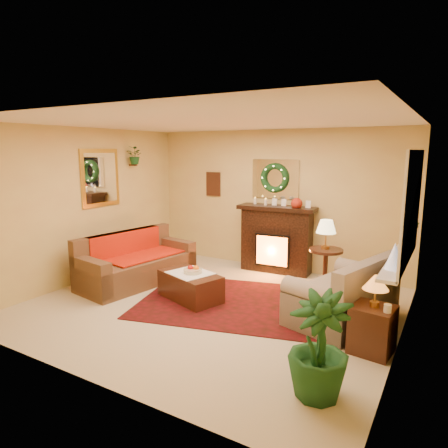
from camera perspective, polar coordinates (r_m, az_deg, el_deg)
The scene contains 31 objects.
floor at distance 5.93m, azimuth -1.74°, elevation -11.54°, with size 5.00×5.00×0.00m, color beige.
ceiling at distance 5.51m, azimuth -1.90°, elevation 14.40°, with size 5.00×5.00×0.00m, color white.
wall_back at distance 7.56m, azimuth 7.30°, elevation 3.38°, with size 5.00×5.00×0.00m, color #EFD88C.
wall_front at distance 3.90m, azimuth -19.71°, elevation -3.83°, with size 5.00×5.00×0.00m, color #EFD88C.
wall_left at distance 7.21m, azimuth -18.92°, elevation 2.56°, with size 4.50×4.50×0.00m, color #EFD88C.
wall_right at distance 4.76m, azimuth 24.59°, elevation -1.64°, with size 4.50×4.50×0.00m, color #EFD88C.
area_rug at distance 6.03m, azimuth 1.14°, elevation -11.08°, with size 2.66×1.99×0.01m, color #3C0A05.
sofa at distance 6.91m, azimuth -12.29°, elevation -4.80°, with size 0.87×1.97×0.85m, color brown.
red_throw at distance 7.08m, azimuth -11.65°, elevation -4.21°, with size 0.88×1.43×0.02m, color red.
fireplace at distance 7.44m, azimuth 7.54°, elevation -2.60°, with size 1.27×0.40×1.16m, color #342519.
poinsettia at distance 7.15m, azimuth 10.34°, elevation 2.90°, with size 0.20×0.20×0.20m, color #A82513.
mantel_candle_a at distance 7.52m, azimuth 4.47°, elevation 3.09°, with size 0.05×0.05×0.16m, color white.
mantel_candle_b at distance 7.38m, azimuth 5.98°, elevation 2.93°, with size 0.05×0.05×0.16m, color silver.
mantel_mirror at distance 7.50m, azimuth 7.31°, elevation 6.40°, with size 0.92×0.02×0.72m, color white.
wreath at distance 7.46m, azimuth 7.19°, elevation 6.53°, with size 0.55×0.55×0.11m, color #194719.
wall_art at distance 8.13m, azimuth -1.54°, elevation 5.73°, with size 0.32×0.03×0.48m, color #381E11.
gold_mirror at distance 7.35m, azimuth -17.26°, elevation 6.32°, with size 0.03×0.84×1.00m, color gold.
hanging_plant at distance 7.77m, azimuth -12.53°, elevation 8.37°, with size 0.33×0.28×0.36m, color #194719.
loveseat at distance 5.55m, azimuth 16.58°, elevation -8.92°, with size 0.88×1.52×0.88m, color #8F805E.
window_frame at distance 5.27m, azimuth 25.27°, elevation 2.14°, with size 0.03×1.86×1.36m, color white.
window_glass at distance 5.27m, azimuth 25.10°, elevation 2.16°, with size 0.02×1.70×1.22m, color black.
window_sill at distance 5.41m, azimuth 23.60°, elevation -4.90°, with size 0.22×1.86×0.04m, color white.
mini_tree at distance 4.92m, azimuth 23.17°, elevation -4.28°, with size 0.21×0.21×0.31m, color white.
sill_plant at distance 6.07m, azimuth 24.95°, elevation -1.31°, with size 0.29×0.24×0.54m, color #21491B.
side_table_round at distance 6.60m, azimuth 14.23°, elevation -6.56°, with size 0.53×0.53×0.69m, color black.
lamp_cream at distance 6.47m, azimuth 14.33°, elevation -1.82°, with size 0.31×0.31×0.47m, color #FFF0A4.
end_table_square at distance 4.86m, azimuth 20.43°, elevation -13.88°, with size 0.43×0.43×0.53m, color #432716.
lamp_tiffany at distance 4.70m, azimuth 20.83°, elevation -8.55°, with size 0.28×0.28×0.41m, color orange.
coffee_table at distance 6.09m, azimuth -4.84°, elevation -8.84°, with size 0.98×0.54×0.41m, color #351F17.
fruit_bowl at distance 6.01m, azimuth -4.49°, elevation -6.71°, with size 0.27×0.27×0.06m, color beige.
floor_palm at distance 3.86m, azimuth 13.35°, elevation -17.18°, with size 1.66×1.66×2.97m, color black.
Camera 1 is at (2.92, -4.66, 2.22)m, focal length 32.00 mm.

